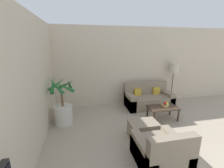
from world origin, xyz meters
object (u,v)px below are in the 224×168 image
object	(u,v)px
floor_lamp	(174,70)
coffee_table	(163,109)
orange_fruit	(167,103)
ottoman	(143,129)
fruit_bowl	(165,105)
sofa_loveseat	(148,99)
potted_palm	(63,109)
apple_red	(165,103)
armchair	(161,152)
apple_green	(168,104)

from	to	relation	value
floor_lamp	coffee_table	size ratio (longest dim) A/B	1.76
coffee_table	orange_fruit	xyz separation A→B (m)	(0.16, 0.09, 0.14)
ottoman	fruit_bowl	bearing A→B (deg)	36.84
sofa_loveseat	potted_palm	bearing A→B (deg)	-167.55
sofa_loveseat	orange_fruit	bearing A→B (deg)	-80.10
fruit_bowl	ottoman	bearing A→B (deg)	-143.16
fruit_bowl	orange_fruit	xyz separation A→B (m)	(0.07, 0.04, 0.06)
potted_palm	fruit_bowl	bearing A→B (deg)	-6.11
apple_red	armchair	world-z (taller)	armchair
armchair	apple_red	bearing A→B (deg)	57.51
ottoman	armchair	bearing A→B (deg)	-92.97
apple_red	orange_fruit	bearing A→B (deg)	23.99
fruit_bowl	orange_fruit	size ratio (longest dim) A/B	3.40
sofa_loveseat	coffee_table	xyz separation A→B (m)	(-0.00, -0.96, 0.05)
orange_fruit	armchair	world-z (taller)	armchair
potted_palm	orange_fruit	size ratio (longest dim) A/B	18.32
coffee_table	orange_fruit	bearing A→B (deg)	28.38
fruit_bowl	orange_fruit	bearing A→B (deg)	27.67
floor_lamp	coffee_table	distance (m)	1.80
coffee_table	fruit_bowl	distance (m)	0.12
apple_red	ottoman	bearing A→B (deg)	-142.84
apple_red	ottoman	xyz separation A→B (m)	(-0.96, -0.73, -0.28)
sofa_loveseat	armchair	size ratio (longest dim) A/B	1.81
fruit_bowl	ottoman	distance (m)	1.23
orange_fruit	armchair	size ratio (longest dim) A/B	0.09
potted_palm	sofa_loveseat	world-z (taller)	potted_palm
fruit_bowl	armchair	distance (m)	1.89
coffee_table	apple_red	bearing A→B (deg)	32.76
sofa_loveseat	apple_red	xyz separation A→B (m)	(0.07, -0.91, 0.19)
floor_lamp	orange_fruit	xyz separation A→B (m)	(-0.87, -1.09, -0.76)
potted_palm	ottoman	size ratio (longest dim) A/B	2.07
apple_green	ottoman	size ratio (longest dim) A/B	0.10
sofa_loveseat	ottoman	xyz separation A→B (m)	(-0.89, -1.64, -0.09)
coffee_table	floor_lamp	bearing A→B (deg)	48.88
apple_red	ottoman	distance (m)	1.24
floor_lamp	ottoman	distance (m)	2.87
apple_red	ottoman	size ratio (longest dim) A/B	0.12
sofa_loveseat	apple_green	size ratio (longest dim) A/B	23.66
orange_fruit	ottoman	world-z (taller)	orange_fruit
orange_fruit	armchair	distance (m)	1.96
fruit_bowl	armchair	world-z (taller)	armchair
coffee_table	armchair	distance (m)	1.80
potted_palm	sofa_loveseat	distance (m)	2.83
sofa_loveseat	ottoman	world-z (taller)	sofa_loveseat
sofa_loveseat	floor_lamp	size ratio (longest dim) A/B	1.07
potted_palm	floor_lamp	bearing A→B (deg)	12.33
potted_palm	coffee_table	distance (m)	2.78
fruit_bowl	apple_red	size ratio (longest dim) A/B	3.09
floor_lamp	apple_green	world-z (taller)	floor_lamp
sofa_loveseat	fruit_bowl	xyz separation A→B (m)	(0.08, -0.91, 0.13)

